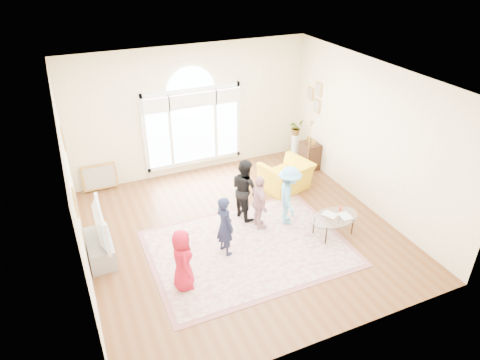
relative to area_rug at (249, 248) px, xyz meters
name	(u,v)px	position (x,y,z in m)	size (l,w,h in m)	color
ground	(241,232)	(0.08, 0.56, -0.01)	(6.00, 6.00, 0.00)	brown
room_shell	(194,115)	(0.09, 3.39, 1.56)	(6.00, 6.00, 6.00)	#FDF2C6
area_rug	(249,248)	(0.00, 0.00, 0.00)	(3.60, 2.60, 0.02)	beige
rug_border	(249,248)	(0.00, 0.00, 0.00)	(3.80, 2.80, 0.01)	#945A5A
tv_console	(100,249)	(-2.67, 0.86, 0.20)	(0.45, 1.00, 0.42)	#9B9EA3
television	(96,225)	(-2.66, 0.86, 0.75)	(0.18, 1.18, 0.68)	black
coffee_table	(334,218)	(1.77, -0.26, 0.39)	(1.13, 0.78, 0.54)	silver
armchair	(286,176)	(1.76, 1.71, 0.34)	(1.08, 0.94, 0.70)	#EEB010
side_cabinet	(310,155)	(2.86, 2.45, 0.34)	(0.40, 0.50, 0.70)	black
floor_lamp	(310,128)	(2.61, 2.14, 1.27)	(0.28, 0.28, 1.51)	black
plant_pedestal	(295,146)	(2.78, 3.09, 0.34)	(0.20, 0.20, 0.70)	white
potted_plant	(296,127)	(2.78, 3.09, 0.89)	(0.37, 0.32, 0.41)	#33722D
leaning_picture	(102,189)	(-2.32, 3.46, -0.01)	(0.80, 0.05, 0.62)	tan
child_red	(182,260)	(-1.46, -0.51, 0.58)	(0.56, 0.37, 1.15)	#B31028
child_navy	(225,226)	(-0.46, 0.07, 0.62)	(0.45, 0.29, 1.22)	#191F3B
child_black	(245,189)	(0.39, 1.05, 0.68)	(0.65, 0.51, 1.35)	black
child_pink	(259,203)	(0.48, 0.54, 0.60)	(0.70, 0.29, 1.19)	#C78F97
child_blue	(289,196)	(1.12, 0.47, 0.66)	(0.84, 0.48, 1.30)	#5DA6CA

